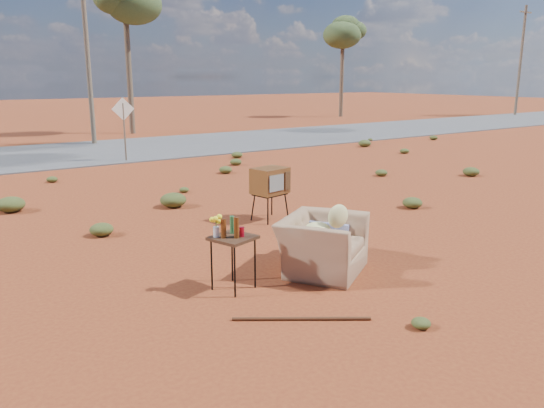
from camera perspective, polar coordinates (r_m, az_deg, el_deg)
ground at (r=8.06m, az=3.20°, el=-7.33°), size 140.00×140.00×0.00m
highway at (r=21.65m, az=-21.79°, el=5.00°), size 140.00×7.00×0.04m
armchair at (r=8.07m, az=5.55°, el=-3.42°), size 1.66×1.62×1.12m
tv_unit at (r=10.73m, az=-0.21°, el=2.44°), size 0.76×0.66×1.08m
side_table at (r=7.21m, az=-4.61°, el=-3.33°), size 0.67×0.67×1.06m
rusty_bar at (r=6.55m, az=3.19°, el=-12.22°), size 1.42×0.97×0.04m
road_sign at (r=19.02m, az=-15.68°, el=8.91°), size 0.78×0.06×2.19m
eucalyptus_center at (r=28.84m, az=-15.55°, el=20.15°), size 3.20×3.20×7.60m
eucalyptus_right at (r=40.19m, az=7.65°, el=17.79°), size 3.20×3.20×7.10m
utility_pole_center at (r=24.41m, az=-19.30°, el=15.80°), size 1.40×0.20×8.00m
utility_pole_east at (r=45.20m, az=25.19°, el=13.90°), size 1.40×0.20×8.00m
scrub_patch at (r=11.37m, az=-13.84°, el=-0.75°), size 17.49×8.07×0.33m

